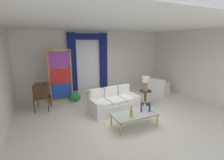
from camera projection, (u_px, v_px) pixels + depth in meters
name	position (u px, v px, depth m)	size (l,w,h in m)	color
ground_plane	(124.00, 114.00, 5.89)	(16.00, 16.00, 0.00)	silver
wall_rear	(95.00, 62.00, 8.25)	(8.00, 0.12, 3.00)	white
wall_right	(189.00, 64.00, 7.55)	(0.12, 7.00, 3.00)	white
ceiling_slab	(115.00, 27.00, 5.90)	(8.00, 7.60, 0.04)	white
curtained_window	(88.00, 58.00, 7.89)	(2.00, 0.17, 2.70)	white
couch_white_long	(113.00, 102.00, 6.14)	(1.84, 1.09, 0.86)	white
coffee_table	(134.00, 115.00, 4.95)	(1.33, 0.67, 0.41)	silver
bottle_blue_decanter	(141.00, 108.00, 5.05)	(0.07, 0.07, 0.29)	#753384
bottle_crystal_tall	(145.00, 106.00, 5.20)	(0.07, 0.07, 0.28)	silver
bottle_amber_squat	(150.00, 108.00, 5.05)	(0.06, 0.06, 0.33)	navy
bottle_ruby_flask	(131.00, 113.00, 4.68)	(0.08, 0.08, 0.34)	gold
vintage_tv	(42.00, 91.00, 6.08)	(0.63, 0.69, 1.35)	#472D19
armchair_white	(158.00, 88.00, 8.01)	(1.09, 1.08, 0.80)	white
stained_glass_divider	(61.00, 77.00, 6.92)	(0.95, 0.05, 2.20)	gold
peacock_figurine	(76.00, 97.00, 6.96)	(0.44, 0.60, 0.50)	beige
round_side_table	(145.00, 96.00, 6.66)	(0.48, 0.48, 0.59)	#472D19
table_lamp_brass	(146.00, 80.00, 6.51)	(0.32, 0.32, 0.57)	#B29338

